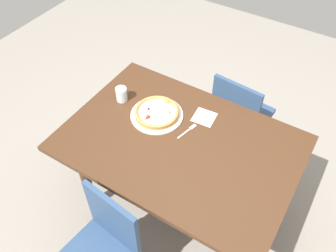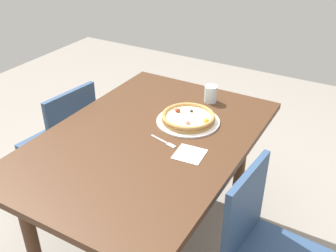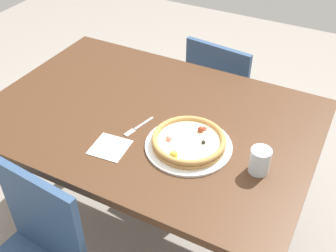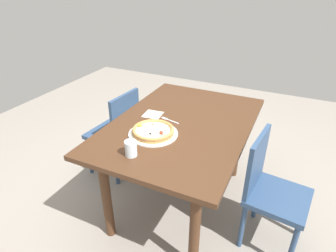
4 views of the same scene
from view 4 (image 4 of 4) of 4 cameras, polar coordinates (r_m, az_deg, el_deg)
The scene contains 9 objects.
ground_plane at distance 2.63m, azimuth 2.35°, elevation -14.50°, with size 6.00×6.00×0.00m, color gray.
dining_table at distance 2.22m, azimuth 2.70°, elevation -1.72°, with size 1.45×1.00×0.78m.
chair_near at distance 2.14m, azimuth 19.67°, elevation -11.71°, with size 0.44×0.44×0.86m.
chair_far at distance 2.73m, azimuth -10.17°, elevation -0.93°, with size 0.43×0.43×0.86m.
plate at distance 2.02m, azimuth -2.97°, elevation -1.55°, with size 0.35×0.35×0.01m, color white.
pizza at distance 2.01m, azimuth -2.99°, elevation -0.92°, with size 0.30×0.30×0.05m.
fork at distance 2.21m, azimuth 0.13°, elevation 1.23°, with size 0.05×0.16×0.00m.
drinking_glass at distance 1.79m, azimuth -7.44°, elevation -4.46°, with size 0.08×0.08×0.10m, color silver.
napkin at distance 2.30m, azimuth -3.06°, elevation 2.32°, with size 0.14×0.14×0.00m, color white.
Camera 4 is at (-1.78, -0.73, 1.80)m, focal length 30.49 mm.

